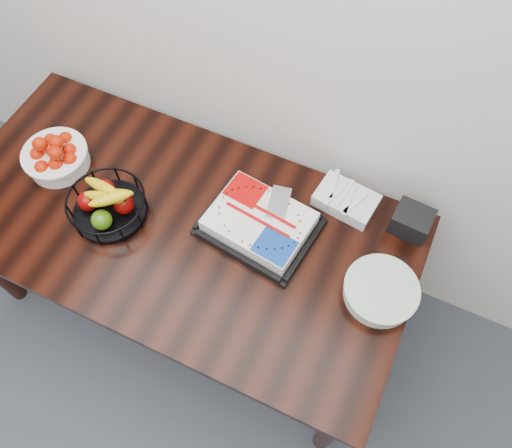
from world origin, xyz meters
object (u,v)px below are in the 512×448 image
at_px(table, 179,234).
at_px(napkin_box, 411,221).
at_px(cake_tray, 260,223).
at_px(fruit_basket, 107,204).
at_px(tangerine_bowl, 54,154).
at_px(plate_stack, 380,291).

height_order(table, napkin_box, napkin_box).
relative_size(cake_tray, fruit_basket, 1.53).
distance_m(table, fruit_basket, 0.29).
xyz_separation_m(cake_tray, tangerine_bowl, (-0.85, -0.07, 0.03)).
xyz_separation_m(table, plate_stack, (0.78, 0.05, 0.12)).
height_order(cake_tray, napkin_box, napkin_box).
bearing_deg(cake_tray, napkin_box, 25.16).
relative_size(cake_tray, napkin_box, 3.27).
relative_size(plate_stack, napkin_box, 1.90).
bearing_deg(fruit_basket, tangerine_bowl, 161.10).
xyz_separation_m(tangerine_bowl, plate_stack, (1.34, 0.01, -0.04)).
height_order(cake_tray, plate_stack, cake_tray).
distance_m(table, tangerine_bowl, 0.58).
distance_m(cake_tray, plate_stack, 0.49).
bearing_deg(table, tangerine_bowl, 175.83).
xyz_separation_m(tangerine_bowl, fruit_basket, (0.31, -0.11, -0.01)).
bearing_deg(napkin_box, fruit_basket, -158.22).
distance_m(table, plate_stack, 0.79).
relative_size(tangerine_bowl, napkin_box, 1.89).
bearing_deg(plate_stack, fruit_basket, -173.68).
bearing_deg(napkin_box, tangerine_bowl, -167.15).
height_order(fruit_basket, plate_stack, fruit_basket).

